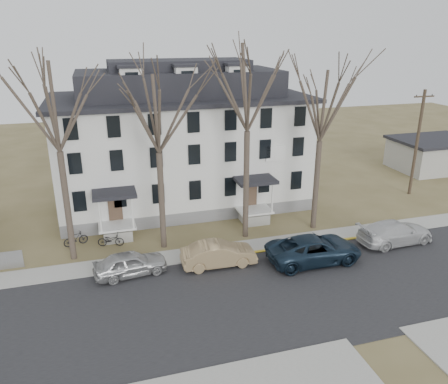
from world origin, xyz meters
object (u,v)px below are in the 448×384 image
object	(u,v)px
tree_mid_left	(157,109)
tree_mid_right	(323,101)
bicycle_right	(76,239)
tree_far_left	(53,101)
boarding_house	(181,142)
car_silver	(130,264)
car_tan	(219,255)
tree_center	(248,82)
car_navy	(314,250)
utility_pole_far	(417,142)
car_white	(395,233)
bicycle_left	(111,240)

from	to	relation	value
tree_mid_left	tree_mid_right	world-z (taller)	same
bicycle_right	tree_far_left	bearing A→B (deg)	159.35
boarding_house	car_silver	xyz separation A→B (m)	(-5.54, -11.36, -4.63)
tree_far_left	car_tan	distance (m)	13.59
boarding_house	tree_center	distance (m)	10.39
car_tan	car_navy	distance (m)	6.20
tree_mid_left	car_navy	world-z (taller)	tree_mid_left
car_navy	bicycle_right	world-z (taller)	car_navy
car_navy	utility_pole_far	bearing A→B (deg)	-57.77
car_tan	car_white	xyz separation A→B (m)	(12.82, -0.42, 0.02)
car_white	bicycle_left	world-z (taller)	car_white
utility_pole_far	car_silver	distance (m)	27.39
tree_far_left	car_navy	xyz separation A→B (m)	(15.04, -4.84, -9.48)
tree_center	bicycle_right	bearing A→B (deg)	171.25
boarding_house	tree_mid_right	size ratio (longest dim) A/B	1.63
car_silver	bicycle_left	xyz separation A→B (m)	(-1.00, 4.24, -0.28)
car_silver	car_navy	xyz separation A→B (m)	(11.58, -1.63, 0.11)
tree_mid_right	car_silver	bearing A→B (deg)	-167.12
boarding_house	car_navy	bearing A→B (deg)	-65.08
utility_pole_far	bicycle_right	bearing A→B (deg)	-175.39
car_silver	boarding_house	bearing A→B (deg)	-33.43
car_navy	bicycle_left	bearing A→B (deg)	65.18
boarding_house	car_tan	world-z (taller)	boarding_house
bicycle_left	car_silver	bearing A→B (deg)	-154.07
car_white	bicycle_right	world-z (taller)	car_white
utility_pole_far	car_tan	world-z (taller)	utility_pole_far
boarding_house	car_tan	distance (m)	12.64
car_white	tree_center	bearing A→B (deg)	64.20
car_silver	car_navy	size ratio (longest dim) A/B	0.72
tree_mid_left	car_white	bearing A→B (deg)	-14.37
boarding_house	car_navy	xyz separation A→B (m)	(6.04, -12.99, -4.52)
tree_far_left	bicycle_left	xyz separation A→B (m)	(2.46, 1.03, -9.87)
tree_center	bicycle_right	xyz separation A→B (m)	(-11.89, 1.83, -10.58)
car_tan	tree_mid_left	bearing A→B (deg)	40.72
car_tan	bicycle_right	size ratio (longest dim) A/B	2.82
tree_center	car_navy	bearing A→B (deg)	-57.88
boarding_house	bicycle_left	world-z (taller)	boarding_house
bicycle_left	car_white	bearing A→B (deg)	-92.08
tree_mid_right	bicycle_right	distance (m)	19.70
tree_mid_left	car_tan	distance (m)	9.98
boarding_house	tree_far_left	bearing A→B (deg)	-137.82
car_silver	bicycle_right	xyz separation A→B (m)	(-3.35, 5.04, -0.25)
car_white	tree_far_left	bearing A→B (deg)	76.15
car_tan	bicycle_left	bearing A→B (deg)	55.84
tree_center	car_silver	size ratio (longest dim) A/B	3.32
tree_far_left	bicycle_right	bearing A→B (deg)	86.41
boarding_house	car_navy	size ratio (longest dim) A/B	3.36
bicycle_left	bicycle_right	distance (m)	2.48
utility_pole_far	car_white	distance (m)	12.02
utility_pole_far	tree_mid_left	bearing A→B (deg)	-169.87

